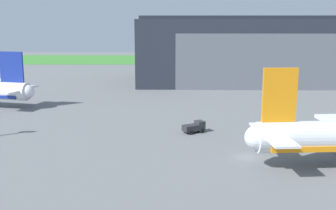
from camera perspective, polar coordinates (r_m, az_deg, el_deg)
The scene contains 4 objects.
ground_plane at distance 62.34m, azimuth 10.87°, elevation -7.11°, with size 440.00×440.00×0.00m, color slate.
grass_field_strip at distance 223.27m, azimuth 3.77°, elevation 6.27°, with size 440.00×56.00×0.08m, color #3C8232.
maintenance_hangar at distance 144.35m, azimuth 16.19°, elevation 7.23°, with size 98.47×37.79×21.65m.
pushback_tractor at distance 74.65m, azimuth 3.67°, elevation -3.04°, with size 4.32×3.50×2.04m.
Camera 1 is at (-10.63, -58.27, 19.45)m, focal length 44.31 mm.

